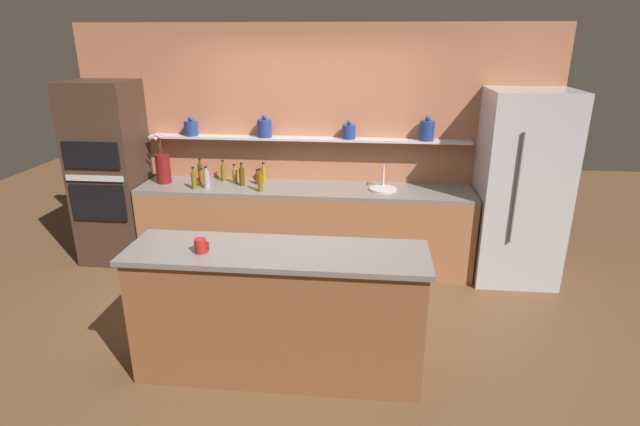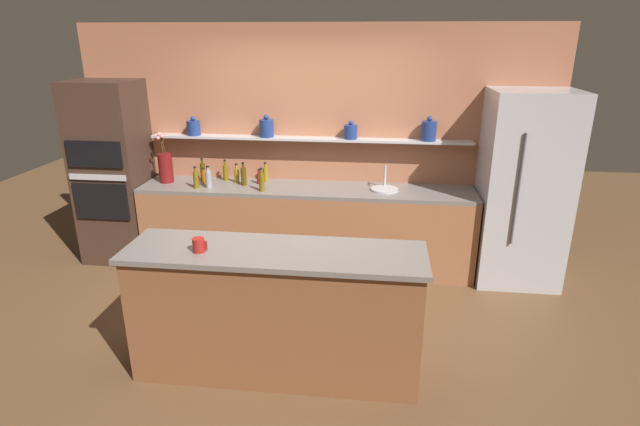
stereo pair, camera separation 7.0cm
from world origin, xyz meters
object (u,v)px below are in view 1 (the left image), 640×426
bottle_oil_1 (235,175)px  coffee_mug (201,246)px  oven_tower (110,174)px  bottle_spirit_7 (207,179)px  bottle_oil_2 (194,180)px  bottle_oil_6 (223,172)px  sink_fixture (383,188)px  flower_vase (163,168)px  bottle_sauce_5 (202,177)px  refrigerator (521,189)px  bottle_oil_9 (242,176)px  bottle_oil_3 (264,174)px  bottle_sauce_4 (257,178)px  bottle_oil_0 (200,171)px  bottle_oil_8 (260,182)px

bottle_oil_1 → coffee_mug: bottle_oil_1 is taller
oven_tower → bottle_spirit_7: (1.15, -0.12, 0.01)m
bottle_oil_2 → bottle_oil_6: 0.41m
sink_fixture → bottle_spirit_7: 1.89m
flower_vase → bottle_sauce_5: bearing=3.6°
refrigerator → oven_tower: oven_tower is taller
oven_tower → bottle_spirit_7: size_ratio=8.46×
bottle_spirit_7 → bottle_oil_9: size_ratio=0.93×
bottle_oil_3 → bottle_sauce_4: bearing=-117.5°
sink_fixture → bottle_oil_0: (-2.05, 0.16, 0.08)m
bottle_oil_2 → bottle_oil_6: bottle_oil_2 is taller
bottle_sauce_4 → coffee_mug: bearing=-88.3°
bottle_oil_0 → bottle_sauce_5: bearing=-66.5°
bottle_oil_2 → bottle_oil_8: size_ratio=0.95×
bottle_oil_9 → coffee_mug: (0.22, -2.00, 0.05)m
bottle_oil_2 → bottle_oil_9: bearing=20.1°
bottle_oil_9 → flower_vase: bearing=179.1°
bottle_oil_1 → bottle_oil_3: bearing=14.3°
sink_fixture → bottle_oil_1: size_ratio=1.35×
bottle_oil_1 → bottle_sauce_4: bottle_oil_1 is taller
bottle_oil_0 → bottle_spirit_7: bearing=-60.3°
bottle_oil_6 → bottle_oil_3: bearing=0.3°
bottle_oil_2 → coffee_mug: bearing=-69.1°
sink_fixture → bottle_oil_1: (-1.63, 0.09, 0.06)m
coffee_mug → bottle_spirit_7: bearing=107.0°
bottle_oil_1 → bottle_oil_3: (0.31, 0.08, 0.00)m
bottle_oil_2 → bottle_sauce_4: bottle_oil_2 is taller
coffee_mug → bottle_oil_9: bearing=96.2°
bottle_oil_8 → oven_tower: bearing=174.0°
oven_tower → sink_fixture: size_ratio=6.92×
sink_fixture → bottle_oil_6: bearing=174.6°
flower_vase → bottle_oil_3: bearing=8.0°
flower_vase → bottle_oil_6: 0.66m
bottle_oil_6 → flower_vase: bearing=-166.6°
bottle_oil_9 → bottle_sauce_5: bearing=175.0°
sink_fixture → bottle_oil_6: 1.80m
bottle_oil_8 → bottle_oil_3: bearing=96.4°
bottle_oil_3 → bottle_oil_8: 0.37m
oven_tower → bottle_spirit_7: oven_tower is taller
bottle_oil_0 → bottle_sauce_4: size_ratio=1.49×
flower_vase → bottle_oil_1: bearing=5.4°
bottle_sauce_4 → bottle_spirit_7: size_ratio=0.70×
bottle_oil_1 → bottle_oil_8: size_ratio=0.86×
flower_vase → coffee_mug: size_ratio=5.26×
bottle_oil_6 → coffee_mug: (0.47, -2.17, 0.05)m
refrigerator → flower_vase: 3.82m
bottle_oil_8 → coffee_mug: bearing=-90.9°
bottle_oil_0 → flower_vase: bearing=-159.1°
bottle_oil_3 → coffee_mug: (0.01, -2.17, 0.06)m
bottle_sauce_4 → oven_tower: bearing=-177.0°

